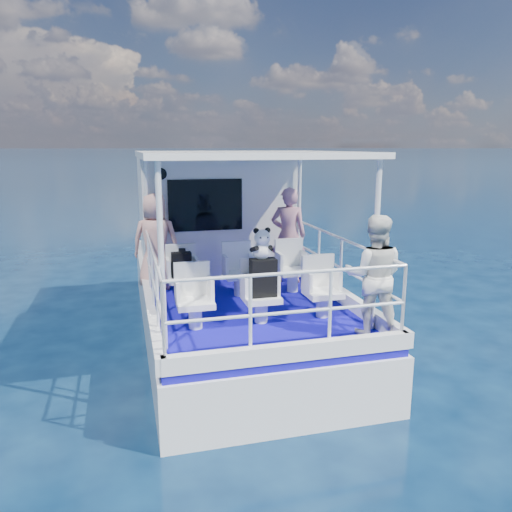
# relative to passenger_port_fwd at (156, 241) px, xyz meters

# --- Properties ---
(ground) EXTENTS (2000.00, 2000.00, 0.00)m
(ground) POSITION_rel_passenger_port_fwd_xyz_m (1.25, -0.97, -1.70)
(ground) COLOR #071A35
(ground) RESTS_ON ground
(hull) EXTENTS (3.00, 7.00, 1.60)m
(hull) POSITION_rel_passenger_port_fwd_xyz_m (1.25, 0.03, -1.70)
(hull) COLOR white
(hull) RESTS_ON ground
(deck) EXTENTS (2.90, 6.90, 0.10)m
(deck) POSITION_rel_passenger_port_fwd_xyz_m (1.25, 0.03, -0.85)
(deck) COLOR #100985
(deck) RESTS_ON hull
(cabin) EXTENTS (2.85, 2.00, 2.20)m
(cabin) POSITION_rel_passenger_port_fwd_xyz_m (1.25, 1.33, 0.30)
(cabin) COLOR white
(cabin) RESTS_ON deck
(canopy) EXTENTS (3.00, 3.20, 0.08)m
(canopy) POSITION_rel_passenger_port_fwd_xyz_m (1.25, -1.17, 1.44)
(canopy) COLOR white
(canopy) RESTS_ON cabin
(canopy_posts) EXTENTS (2.77, 2.97, 2.20)m
(canopy_posts) POSITION_rel_passenger_port_fwd_xyz_m (1.25, -1.22, 0.30)
(canopy_posts) COLOR white
(canopy_posts) RESTS_ON deck
(railings) EXTENTS (2.84, 3.59, 1.00)m
(railings) POSITION_rel_passenger_port_fwd_xyz_m (1.25, -1.54, -0.30)
(railings) COLOR white
(railings) RESTS_ON deck
(seat_port_fwd) EXTENTS (0.48, 0.46, 0.38)m
(seat_port_fwd) POSITION_rel_passenger_port_fwd_xyz_m (0.35, -0.77, -0.61)
(seat_port_fwd) COLOR white
(seat_port_fwd) RESTS_ON deck
(seat_center_fwd) EXTENTS (0.48, 0.46, 0.38)m
(seat_center_fwd) POSITION_rel_passenger_port_fwd_xyz_m (1.25, -0.77, -0.61)
(seat_center_fwd) COLOR white
(seat_center_fwd) RESTS_ON deck
(seat_stbd_fwd) EXTENTS (0.48, 0.46, 0.38)m
(seat_stbd_fwd) POSITION_rel_passenger_port_fwd_xyz_m (2.15, -0.77, -0.61)
(seat_stbd_fwd) COLOR white
(seat_stbd_fwd) RESTS_ON deck
(seat_port_aft) EXTENTS (0.48, 0.46, 0.38)m
(seat_port_aft) POSITION_rel_passenger_port_fwd_xyz_m (0.35, -2.07, -0.61)
(seat_port_aft) COLOR white
(seat_port_aft) RESTS_ON deck
(seat_center_aft) EXTENTS (0.48, 0.46, 0.38)m
(seat_center_aft) POSITION_rel_passenger_port_fwd_xyz_m (1.25, -2.07, -0.61)
(seat_center_aft) COLOR white
(seat_center_aft) RESTS_ON deck
(seat_stbd_aft) EXTENTS (0.48, 0.46, 0.38)m
(seat_stbd_aft) POSITION_rel_passenger_port_fwd_xyz_m (2.15, -2.07, -0.61)
(seat_stbd_aft) COLOR white
(seat_stbd_aft) RESTS_ON deck
(passenger_port_fwd) EXTENTS (0.69, 0.58, 1.61)m
(passenger_port_fwd) POSITION_rel_passenger_port_fwd_xyz_m (0.00, 0.00, 0.00)
(passenger_port_fwd) COLOR #DC9B8E
(passenger_port_fwd) RESTS_ON deck
(passenger_stbd_fwd) EXTENTS (0.71, 0.59, 1.67)m
(passenger_stbd_fwd) POSITION_rel_passenger_port_fwd_xyz_m (2.26, -0.18, 0.03)
(passenger_stbd_fwd) COLOR #C78091
(passenger_stbd_fwd) RESTS_ON deck
(passenger_stbd_aft) EXTENTS (0.93, 0.85, 1.54)m
(passenger_stbd_aft) POSITION_rel_passenger_port_fwd_xyz_m (2.50, -2.85, -0.04)
(passenger_stbd_aft) COLOR white
(passenger_stbd_aft) RESTS_ON deck
(backpack_port) EXTENTS (0.30, 0.17, 0.39)m
(backpack_port) POSITION_rel_passenger_port_fwd_xyz_m (0.32, -0.83, -0.23)
(backpack_port) COLOR black
(backpack_port) RESTS_ON seat_port_fwd
(backpack_center) EXTENTS (0.34, 0.19, 0.51)m
(backpack_center) POSITION_rel_passenger_port_fwd_xyz_m (1.27, -2.11, -0.17)
(backpack_center) COLOR black
(backpack_center) RESTS_ON seat_center_aft
(compact_camera) EXTENTS (0.10, 0.06, 0.06)m
(compact_camera) POSITION_rel_passenger_port_fwd_xyz_m (0.34, -0.84, -0.00)
(compact_camera) COLOR black
(compact_camera) RESTS_ON backpack_port
(panda) EXTENTS (0.27, 0.22, 0.41)m
(panda) POSITION_rel_passenger_port_fwd_xyz_m (1.25, -2.10, 0.30)
(panda) COLOR silver
(panda) RESTS_ON backpack_center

